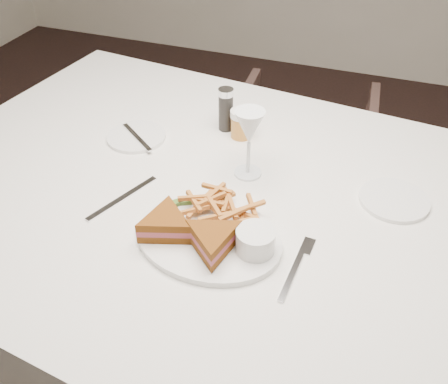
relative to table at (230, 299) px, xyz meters
name	(u,v)px	position (x,y,z in m)	size (l,w,h in m)	color
table	(230,299)	(0.00, 0.00, 0.00)	(1.63, 1.09, 0.75)	silver
chair_far	(301,150)	(0.00, 0.93, -0.08)	(0.57, 0.53, 0.59)	#45302A
table_setting	(222,199)	(0.00, -0.06, 0.41)	(0.85, 0.66, 0.18)	white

